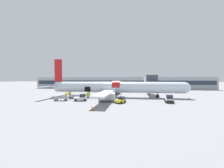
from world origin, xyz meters
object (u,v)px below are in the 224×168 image
(airplane, at_px, (114,88))
(baggage_tug_mid, at_px, (169,99))
(baggage_tug_rear, at_px, (121,100))
(ground_crew_helper, at_px, (69,94))
(baggage_cart_loading, at_px, (76,97))
(ground_crew_driver, at_px, (66,95))
(ground_crew_marshal, at_px, (86,96))
(ground_crew_loader_b, at_px, (70,94))
(baggage_cart_queued, at_px, (61,99))
(baggage_tug_lead, at_px, (81,98))
(ground_crew_supervisor, at_px, (90,95))
(ground_crew_loader_a, at_px, (88,94))

(airplane, relative_size, baggage_tug_mid, 11.94)
(baggage_tug_rear, xyz_separation_m, ground_crew_helper, (-15.44, 7.48, 0.39))
(baggage_cart_loading, xyz_separation_m, ground_crew_helper, (-2.94, 2.48, 0.49))
(ground_crew_driver, xyz_separation_m, ground_crew_helper, (-0.32, 2.62, 0.05))
(ground_crew_driver, relative_size, ground_crew_marshal, 1.10)
(ground_crew_loader_b, bearing_deg, ground_crew_marshal, -20.29)
(baggage_cart_queued, bearing_deg, ground_crew_driver, 99.63)
(airplane, height_order, ground_crew_marshal, airplane)
(baggage_tug_mid, relative_size, baggage_tug_rear, 1.18)
(baggage_tug_rear, relative_size, ground_crew_driver, 1.64)
(baggage_cart_loading, relative_size, ground_crew_helper, 2.17)
(baggage_tug_lead, relative_size, ground_crew_supervisor, 1.97)
(baggage_cart_queued, relative_size, ground_crew_marshal, 2.66)
(baggage_tug_rear, relative_size, ground_crew_loader_a, 1.58)
(baggage_cart_loading, distance_m, ground_crew_driver, 2.67)
(airplane, xyz_separation_m, baggage_cart_loading, (-9.85, -4.44, -2.26))
(baggage_tug_lead, height_order, ground_crew_loader_b, ground_crew_loader_b)
(baggage_cart_queued, distance_m, ground_crew_marshal, 6.17)
(baggage_cart_queued, distance_m, ground_crew_loader_b, 5.53)
(airplane, distance_m, ground_crew_loader_a, 7.70)
(baggage_tug_lead, bearing_deg, baggage_tug_mid, 1.11)
(ground_crew_driver, xyz_separation_m, ground_crew_marshal, (5.68, -0.14, -0.08))
(ground_crew_driver, distance_m, ground_crew_helper, 2.63)
(baggage_tug_mid, relative_size, baggage_cart_queued, 0.80)
(airplane, bearing_deg, baggage_cart_queued, -145.19)
(ground_crew_loader_b, bearing_deg, ground_crew_driver, -99.36)
(ground_crew_driver, bearing_deg, ground_crew_helper, 96.90)
(ground_crew_supervisor, bearing_deg, ground_crew_driver, -168.93)
(baggage_cart_queued, xyz_separation_m, ground_crew_driver, (-0.62, 3.66, 0.41))
(ground_crew_driver, height_order, ground_crew_supervisor, ground_crew_driver)
(airplane, relative_size, ground_crew_supervisor, 23.24)
(baggage_tug_lead, bearing_deg, baggage_tug_rear, -9.78)
(baggage_tug_lead, xyz_separation_m, ground_crew_helper, (-5.73, 5.81, 0.27))
(baggage_cart_queued, distance_m, ground_crew_helper, 6.37)
(baggage_tug_rear, bearing_deg, ground_crew_loader_a, 143.37)
(baggage_cart_loading, relative_size, ground_crew_driver, 2.30)
(baggage_cart_queued, relative_size, ground_crew_supervisor, 2.44)
(ground_crew_helper, bearing_deg, ground_crew_loader_b, -51.24)
(ground_crew_loader_a, height_order, ground_crew_loader_b, ground_crew_loader_a)
(airplane, distance_m, baggage_tug_mid, 15.26)
(baggage_cart_queued, height_order, ground_crew_loader_a, ground_crew_loader_a)
(ground_crew_loader_a, bearing_deg, ground_crew_marshal, -81.81)
(baggage_tug_rear, xyz_separation_m, ground_crew_loader_a, (-9.82, 7.30, 0.37))
(baggage_tug_lead, bearing_deg, ground_crew_driver, 149.47)
(ground_crew_loader_b, relative_size, ground_crew_supervisor, 1.01)
(ground_crew_loader_b, height_order, ground_crew_helper, ground_crew_helper)
(airplane, distance_m, ground_crew_loader_b, 12.61)
(ground_crew_helper, bearing_deg, ground_crew_marshal, -24.72)
(baggage_tug_rear, height_order, ground_crew_driver, ground_crew_driver)
(ground_crew_loader_b, relative_size, ground_crew_driver, 1.01)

